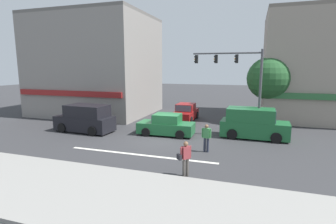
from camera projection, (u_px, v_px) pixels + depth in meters
name	position (u px, v px, depth m)	size (l,w,h in m)	color
ground_plane	(160.00, 139.00, 18.29)	(120.00, 120.00, 0.00)	#333335
lane_marking_stripe	(140.00, 155.00, 15.01)	(9.00, 0.24, 0.01)	silver
sidewalk_curb	(88.00, 193.00, 10.32)	(40.00, 5.00, 0.16)	gray
building_left_block	(97.00, 66.00, 28.13)	(11.63, 9.68, 10.26)	gray
building_right_corner	(324.00, 66.00, 24.70)	(10.77, 9.07, 10.09)	gray
street_tree	(268.00, 79.00, 22.83)	(3.66, 3.66, 5.83)	#4C3823
utility_pole_near_left	(92.00, 79.00, 25.31)	(1.40, 0.22, 7.36)	brown
traffic_light_mast	(241.00, 77.00, 18.53)	(4.89, 0.28, 6.20)	#47474C
sedan_waiting_far	(185.00, 113.00, 24.70)	(1.88, 4.10, 1.58)	maroon
sedan_parked_curbside	(166.00, 126.00, 19.35)	(4.15, 1.98, 1.58)	#1E6033
van_crossing_center	(253.00, 124.00, 18.51)	(4.66, 2.17, 2.11)	#1E6033
van_crossing_leftbound	(85.00, 119.00, 20.30)	(4.71, 2.27, 2.11)	black
pedestrian_foreground_with_bag	(185.00, 157.00, 11.87)	(0.60, 0.57, 1.67)	#4C4742
pedestrian_mid_crossing	(206.00, 136.00, 15.38)	(0.57, 0.24, 1.67)	#232838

